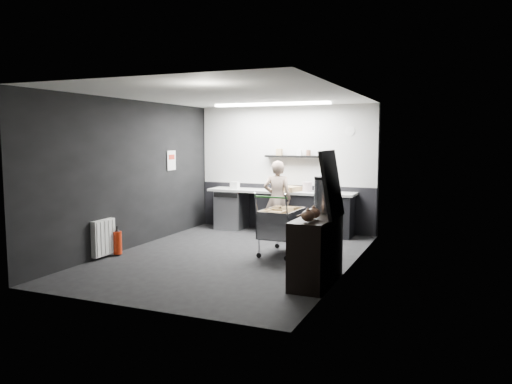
% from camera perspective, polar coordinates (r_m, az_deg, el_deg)
% --- Properties ---
extents(floor, '(5.50, 5.50, 0.00)m').
position_cam_1_polar(floor, '(8.54, -2.84, -7.42)').
color(floor, black).
rests_on(floor, ground).
extents(ceiling, '(5.50, 5.50, 0.00)m').
position_cam_1_polar(ceiling, '(8.33, -2.94, 10.95)').
color(ceiling, white).
rests_on(ceiling, wall_back).
extents(wall_back, '(5.50, 0.00, 5.50)m').
position_cam_1_polar(wall_back, '(10.86, 3.40, 2.70)').
color(wall_back, black).
rests_on(wall_back, floor).
extents(wall_front, '(5.50, 0.00, 5.50)m').
position_cam_1_polar(wall_front, '(5.98, -14.37, -0.32)').
color(wall_front, black).
rests_on(wall_front, floor).
extents(wall_left, '(0.00, 5.50, 5.50)m').
position_cam_1_polar(wall_left, '(9.36, -14.00, 1.98)').
color(wall_left, black).
rests_on(wall_left, floor).
extents(wall_right, '(0.00, 5.50, 5.50)m').
position_cam_1_polar(wall_right, '(7.68, 10.70, 1.17)').
color(wall_right, black).
rests_on(wall_right, floor).
extents(kitchen_wall_panel, '(3.95, 0.02, 1.70)m').
position_cam_1_polar(kitchen_wall_panel, '(10.83, 3.38, 5.34)').
color(kitchen_wall_panel, beige).
rests_on(kitchen_wall_panel, wall_back).
extents(dado_panel, '(3.95, 0.02, 1.00)m').
position_cam_1_polar(dado_panel, '(10.93, 3.34, -1.75)').
color(dado_panel, black).
rests_on(dado_panel, wall_back).
extents(floating_shelf, '(1.20, 0.22, 0.04)m').
position_cam_1_polar(floating_shelf, '(10.66, 4.19, 4.09)').
color(floating_shelf, black).
rests_on(floating_shelf, wall_back).
extents(wall_clock, '(0.20, 0.03, 0.20)m').
position_cam_1_polar(wall_clock, '(10.44, 10.70, 6.86)').
color(wall_clock, silver).
rests_on(wall_clock, wall_back).
extents(poster, '(0.02, 0.30, 0.40)m').
position_cam_1_polar(poster, '(10.41, -9.66, 3.58)').
color(poster, white).
rests_on(poster, wall_left).
extents(poster_red_band, '(0.02, 0.22, 0.10)m').
position_cam_1_polar(poster_red_band, '(10.40, -9.64, 3.96)').
color(poster_red_band, red).
rests_on(poster_red_band, poster).
extents(radiator, '(0.10, 0.50, 0.60)m').
position_cam_1_polar(radiator, '(8.76, -17.05, -5.00)').
color(radiator, silver).
rests_on(radiator, wall_left).
extents(ceiling_strip, '(2.40, 0.20, 0.04)m').
position_cam_1_polar(ceiling_strip, '(10.02, 1.72, 9.97)').
color(ceiling_strip, white).
rests_on(ceiling_strip, ceiling).
extents(prep_counter, '(3.20, 0.61, 0.90)m').
position_cam_1_polar(prep_counter, '(10.60, 3.47, -2.23)').
color(prep_counter, black).
rests_on(prep_counter, floor).
extents(person, '(0.64, 0.49, 1.56)m').
position_cam_1_polar(person, '(10.15, 2.46, -0.77)').
color(person, beige).
rests_on(person, floor).
extents(shopping_cart, '(0.61, 0.98, 1.07)m').
position_cam_1_polar(shopping_cart, '(8.63, 2.94, -3.82)').
color(shopping_cart, silver).
rests_on(shopping_cart, floor).
extents(sideboard, '(0.53, 1.23, 1.84)m').
position_cam_1_polar(sideboard, '(6.97, 7.07, -5.63)').
color(sideboard, black).
rests_on(sideboard, floor).
extents(fire_extinguisher, '(0.15, 0.15, 0.49)m').
position_cam_1_polar(fire_extinguisher, '(8.91, -15.55, -5.51)').
color(fire_extinguisher, red).
rests_on(fire_extinguisher, floor).
extents(cardboard_box, '(0.59, 0.51, 0.10)m').
position_cam_1_polar(cardboard_box, '(10.48, 3.56, 0.39)').
color(cardboard_box, '#A38557').
rests_on(cardboard_box, prep_counter).
extents(pink_tub, '(0.20, 0.20, 0.20)m').
position_cam_1_polar(pink_tub, '(10.39, 5.89, 0.59)').
color(pink_tub, beige).
rests_on(pink_tub, prep_counter).
extents(white_container, '(0.18, 0.14, 0.15)m').
position_cam_1_polar(white_container, '(10.94, -2.44, 0.77)').
color(white_container, silver).
rests_on(white_container, prep_counter).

